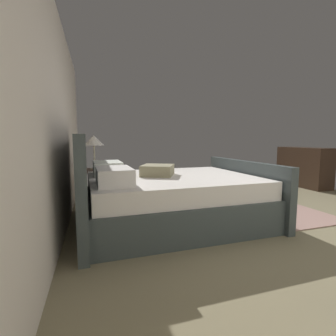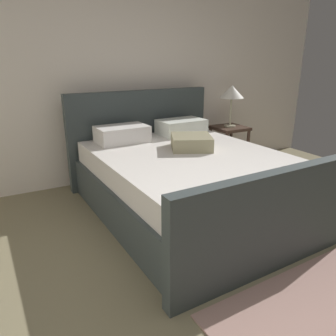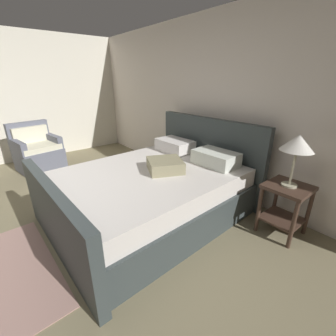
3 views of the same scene
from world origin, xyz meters
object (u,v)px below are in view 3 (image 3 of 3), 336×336
armchair (37,152)px  nightstand_right (285,202)px  table_lamp_right (298,144)px  bed (153,190)px

armchair → nightstand_right: bearing=23.7°
nightstand_right → table_lamp_right: size_ratio=1.06×
bed → armchair: bed is taller
bed → nightstand_right: (1.25, 0.92, 0.06)m
bed → armchair: (-2.69, -0.82, 0.00)m
bed → table_lamp_right: table_lamp_right is taller
nightstand_right → table_lamp_right: (0.00, 0.00, 0.66)m
table_lamp_right → nightstand_right: bearing=-116.6°
bed → armchair: size_ratio=2.67×
bed → table_lamp_right: size_ratio=4.26×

